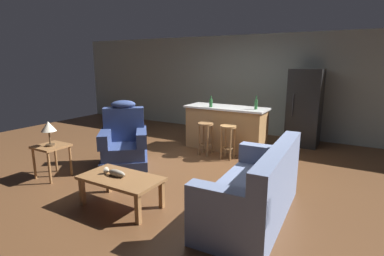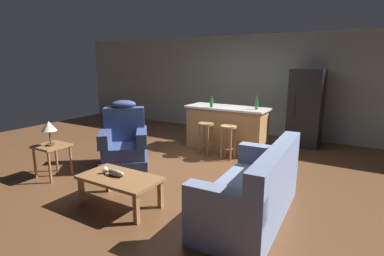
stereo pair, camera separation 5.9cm
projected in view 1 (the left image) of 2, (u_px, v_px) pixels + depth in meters
The scene contains 14 objects.
ground_plane at pixel (196, 166), 5.61m from camera, with size 12.00×12.00×0.00m.
back_wall at pixel (254, 85), 7.95m from camera, with size 12.00×0.05×2.60m.
coffee_table at pixel (121, 181), 3.99m from camera, with size 1.10×0.60×0.42m.
fish_figurine at pixel (115, 173), 4.01m from camera, with size 0.34×0.10×0.10m.
couch at pixel (256, 192), 3.71m from camera, with size 0.93×1.94×0.94m.
recliner_near_lamp at pixel (124, 143), 5.62m from camera, with size 1.18×1.18×1.20m.
end_table at pixel (52, 151), 4.98m from camera, with size 0.48×0.48×0.56m.
table_lamp at pixel (49, 128), 4.85m from camera, with size 0.24×0.24×0.41m.
kitchen_island at pixel (226, 128), 6.64m from camera, with size 1.80×0.70×0.95m.
bar_stool_left at pixel (205, 133), 6.20m from camera, with size 0.32×0.32×0.68m.
bar_stool_right at pixel (228, 136), 5.95m from camera, with size 0.32×0.32×0.68m.
refrigerator at pixel (304, 108), 6.86m from camera, with size 0.70×0.69×1.76m.
bottle_tall_green at pixel (211, 103), 6.45m from camera, with size 0.07×0.07×0.25m.
bottle_short_amber at pixel (256, 104), 6.15m from camera, with size 0.06×0.06×0.29m.
Camera 1 is at (2.62, -4.62, 1.93)m, focal length 28.00 mm.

